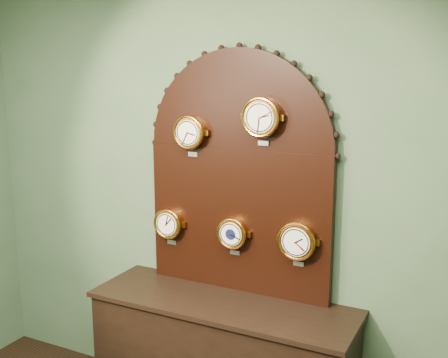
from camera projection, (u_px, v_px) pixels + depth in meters
The scene contains 7 objects.
wall_back at pixel (242, 200), 3.46m from camera, with size 4.00×4.00×0.00m, color #486444.
display_board at pixel (239, 166), 3.37m from camera, with size 1.26×0.06×1.53m.
roman_clock at pixel (190, 132), 3.41m from camera, with size 0.21×0.08×0.26m.
arabic_clock at pixel (261, 117), 3.17m from camera, with size 0.24×0.08×0.29m.
hygrometer at pixel (169, 223), 3.60m from camera, with size 0.20×0.08×0.25m.
barometer at pixel (233, 233), 3.40m from camera, with size 0.20×0.08×0.25m.
tide_clock at pixel (297, 241), 3.21m from camera, with size 0.23×0.08×0.28m.
Camera 1 is at (1.41, -0.55, 2.24)m, focal length 44.42 mm.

